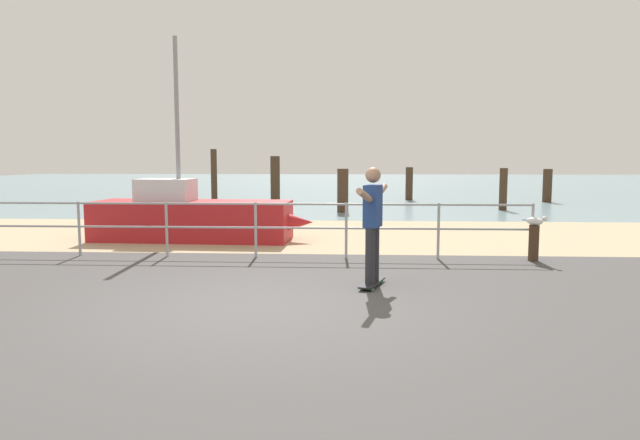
% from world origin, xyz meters
% --- Properties ---
extents(ground_plane, '(24.00, 10.00, 0.04)m').
position_xyz_m(ground_plane, '(0.00, -1.00, 0.00)').
color(ground_plane, '#474444').
rests_on(ground_plane, ground).
extents(beach_strip, '(24.00, 6.00, 0.04)m').
position_xyz_m(beach_strip, '(0.00, 7.00, 0.00)').
color(beach_strip, tan).
rests_on(beach_strip, ground).
extents(sea_surface, '(72.00, 50.00, 0.04)m').
position_xyz_m(sea_surface, '(0.00, 35.00, 0.00)').
color(sea_surface, '#75939E').
rests_on(sea_surface, ground).
extents(railing_fence, '(13.52, 0.05, 1.05)m').
position_xyz_m(railing_fence, '(-2.18, 3.60, 0.70)').
color(railing_fence, '#9EA0A5').
rests_on(railing_fence, ground).
extents(sailboat, '(4.99, 1.58, 4.53)m').
position_xyz_m(sailboat, '(-2.15, 5.81, 0.52)').
color(sailboat, '#B21E23').
rests_on(sailboat, ground).
extents(skateboard, '(0.42, 0.82, 0.08)m').
position_xyz_m(skateboard, '(1.59, 1.27, 0.07)').
color(skateboard, black).
rests_on(skateboard, ground).
extents(skateboarder, '(0.50, 1.41, 1.65)m').
position_xyz_m(skateboarder, '(1.59, 1.27, 1.02)').
color(skateboarder, '#26262B').
rests_on(skateboarder, skateboard).
extents(bollard_short, '(0.18, 0.18, 0.67)m').
position_xyz_m(bollard_short, '(4.56, 3.51, 0.33)').
color(bollard_short, '#422D1E').
rests_on(bollard_short, ground).
extents(seagull, '(0.36, 0.40, 0.18)m').
position_xyz_m(seagull, '(4.57, 3.49, 0.74)').
color(seagull, white).
rests_on(seagull, bollard_short).
extents(groyne_post_0, '(0.27, 0.27, 2.26)m').
position_xyz_m(groyne_post_0, '(-4.72, 17.85, 1.13)').
color(groyne_post_0, '#422D1E').
rests_on(groyne_post_0, ground).
extents(groyne_post_1, '(0.39, 0.39, 1.95)m').
position_xyz_m(groyne_post_1, '(-1.87, 16.63, 0.98)').
color(groyne_post_1, '#422D1E').
rests_on(groyne_post_1, ground).
extents(groyne_post_2, '(0.38, 0.38, 1.51)m').
position_xyz_m(groyne_post_2, '(0.98, 12.72, 0.75)').
color(groyne_post_2, '#422D1E').
rests_on(groyne_post_2, ground).
extents(groyne_post_3, '(0.32, 0.32, 1.47)m').
position_xyz_m(groyne_post_3, '(3.83, 18.72, 0.74)').
color(groyne_post_3, '#422D1E').
rests_on(groyne_post_3, ground).
extents(groyne_post_4, '(0.28, 0.28, 1.52)m').
position_xyz_m(groyne_post_4, '(6.68, 13.84, 0.76)').
color(groyne_post_4, '#422D1E').
rests_on(groyne_post_4, ground).
extents(groyne_post_5, '(0.37, 0.37, 1.42)m').
position_xyz_m(groyne_post_5, '(9.53, 17.78, 0.71)').
color(groyne_post_5, '#422D1E').
rests_on(groyne_post_5, ground).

